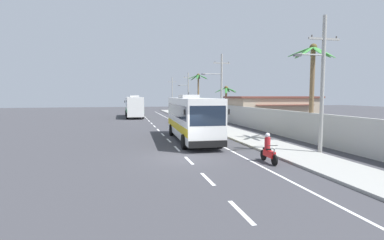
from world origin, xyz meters
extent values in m
plane|color=#3A3A3F|center=(0.00, 0.00, 0.00)|extent=(160.00, 160.00, 0.00)
cube|color=#999993|center=(6.80, 10.00, 0.07)|extent=(3.20, 90.00, 0.14)
cube|color=white|center=(0.00, -8.58, 0.00)|extent=(0.16, 2.00, 0.01)
cube|color=white|center=(0.00, -4.77, 0.00)|extent=(0.16, 2.00, 0.01)
cube|color=white|center=(0.00, -0.96, 0.00)|extent=(0.16, 2.00, 0.01)
cube|color=white|center=(0.00, 2.85, 0.00)|extent=(0.16, 2.00, 0.01)
cube|color=white|center=(0.00, 6.66, 0.00)|extent=(0.16, 2.00, 0.01)
cube|color=white|center=(0.00, 10.46, 0.00)|extent=(0.16, 2.00, 0.01)
cube|color=white|center=(0.00, 14.27, 0.00)|extent=(0.16, 2.00, 0.01)
cube|color=white|center=(0.00, 18.08, 0.00)|extent=(0.16, 2.00, 0.01)
cube|color=white|center=(0.00, 21.89, 0.00)|extent=(0.16, 2.00, 0.01)
cube|color=white|center=(0.00, 25.69, 0.00)|extent=(0.16, 2.00, 0.01)
cube|color=white|center=(0.00, 29.50, 0.00)|extent=(0.16, 2.00, 0.01)
cube|color=white|center=(0.00, 33.31, 0.00)|extent=(0.16, 2.00, 0.01)
cube|color=white|center=(0.00, 37.12, 0.00)|extent=(0.16, 2.00, 0.01)
cube|color=white|center=(0.00, 40.93, 0.00)|extent=(0.16, 2.00, 0.01)
cube|color=white|center=(0.00, 44.73, 0.00)|extent=(0.16, 2.00, 0.01)
cube|color=white|center=(0.00, 48.54, 0.00)|extent=(0.16, 2.00, 0.01)
cube|color=white|center=(3.41, 15.00, 0.00)|extent=(0.14, 70.00, 0.01)
cube|color=#B2B2AD|center=(10.60, 14.00, 1.19)|extent=(0.24, 60.00, 2.37)
cube|color=white|center=(1.85, 6.26, 1.94)|extent=(2.97, 10.88, 3.11)
cube|color=#192333|center=(1.86, 6.46, 2.49)|extent=(2.97, 10.02, 0.99)
cube|color=#192333|center=(1.66, 0.90, 2.41)|extent=(2.39, 0.18, 1.30)
cube|color=yellow|center=(1.85, 6.26, 1.24)|extent=(3.00, 10.67, 0.56)
cube|color=black|center=(1.66, 0.81, 0.59)|extent=(2.55, 0.25, 0.44)
cube|color=#B7B7B7|center=(1.90, 7.61, 3.64)|extent=(1.51, 2.42, 0.28)
cube|color=black|center=(3.14, 1.06, 2.64)|extent=(0.12, 0.08, 0.36)
cube|color=black|center=(0.19, 1.16, 2.64)|extent=(0.12, 0.08, 0.36)
cylinder|color=black|center=(2.99, 2.44, 0.52)|extent=(0.36, 1.05, 1.04)
cylinder|color=black|center=(0.45, 2.53, 0.52)|extent=(0.36, 1.05, 1.04)
cylinder|color=black|center=(3.23, 9.45, 0.52)|extent=(0.36, 1.05, 1.04)
cylinder|color=black|center=(0.69, 9.54, 0.52)|extent=(0.36, 1.05, 1.04)
cube|color=white|center=(-1.86, 33.46, 1.91)|extent=(2.68, 10.67, 3.04)
cube|color=#192333|center=(-1.85, 33.26, 2.44)|extent=(2.70, 9.82, 0.97)
cube|color=#192333|center=(-1.92, 38.74, 2.36)|extent=(2.34, 0.13, 1.28)
cube|color=#1E843D|center=(-1.86, 33.46, 1.22)|extent=(2.71, 10.46, 0.55)
cube|color=black|center=(-1.92, 38.83, 0.59)|extent=(2.49, 0.19, 0.44)
cube|color=#B7B7B7|center=(-1.84, 32.13, 3.57)|extent=(1.43, 2.36, 0.28)
cube|color=black|center=(-3.37, 38.51, 2.59)|extent=(0.12, 0.08, 0.36)
cube|color=black|center=(-0.47, 38.55, 2.59)|extent=(0.12, 0.08, 0.36)
cylinder|color=black|center=(-3.15, 37.17, 0.52)|extent=(0.33, 1.04, 1.04)
cylinder|color=black|center=(-0.66, 37.20, 0.52)|extent=(0.33, 1.04, 1.04)
cylinder|color=black|center=(-3.06, 30.25, 0.52)|extent=(0.33, 1.04, 1.04)
cylinder|color=black|center=(-0.57, 30.28, 0.52)|extent=(0.33, 1.04, 1.04)
cylinder|color=black|center=(4.65, 13.41, 0.30)|extent=(0.16, 0.61, 0.60)
cylinder|color=black|center=(4.51, 14.77, 0.30)|extent=(0.18, 0.61, 0.60)
cube|color=gold|center=(4.59, 14.04, 0.52)|extent=(0.35, 1.12, 0.36)
cube|color=black|center=(4.55, 14.34, 0.72)|extent=(0.30, 0.62, 0.12)
cylinder|color=gray|center=(4.64, 13.53, 0.60)|extent=(0.09, 0.32, 0.67)
cylinder|color=black|center=(4.63, 13.63, 1.04)|extent=(0.56, 0.10, 0.04)
sphere|color=#EAEACC|center=(4.64, 13.51, 0.90)|extent=(0.14, 0.14, 0.14)
cylinder|color=red|center=(4.56, 14.29, 1.05)|extent=(0.32, 0.32, 0.66)
sphere|color=white|center=(4.56, 14.29, 1.51)|extent=(0.26, 0.26, 0.26)
cylinder|color=black|center=(4.15, -3.19, 0.30)|extent=(0.13, 0.60, 0.60)
cylinder|color=black|center=(4.21, -1.83, 0.30)|extent=(0.15, 0.60, 0.60)
cube|color=red|center=(4.18, -2.56, 0.52)|extent=(0.29, 1.11, 0.36)
cube|color=black|center=(4.19, -2.26, 0.72)|extent=(0.27, 0.61, 0.12)
cylinder|color=gray|center=(4.16, -3.07, 0.60)|extent=(0.07, 0.32, 0.67)
cylinder|color=black|center=(4.16, -2.97, 1.04)|extent=(0.56, 0.06, 0.04)
sphere|color=#EAEACC|center=(4.15, -3.09, 0.90)|extent=(0.14, 0.14, 0.14)
cylinder|color=red|center=(4.19, -2.31, 1.05)|extent=(0.32, 0.32, 0.66)
sphere|color=white|center=(4.19, -2.31, 1.51)|extent=(0.26, 0.26, 0.26)
cylinder|color=#2D7A47|center=(7.74, 18.62, 0.53)|extent=(0.28, 0.28, 0.77)
cylinder|color=red|center=(7.74, 18.62, 1.22)|extent=(0.36, 0.36, 0.61)
sphere|color=#9E704C|center=(7.74, 18.62, 1.63)|extent=(0.25, 0.25, 0.25)
cylinder|color=#75388E|center=(7.63, 15.31, 0.55)|extent=(0.28, 0.28, 0.82)
cylinder|color=#2D7A47|center=(7.63, 15.31, 1.29)|extent=(0.36, 0.36, 0.65)
sphere|color=tan|center=(7.63, 15.31, 1.72)|extent=(0.24, 0.24, 0.24)
cylinder|color=#75388E|center=(6.27, 20.11, 0.52)|extent=(0.28, 0.28, 0.75)
cylinder|color=#75388E|center=(6.27, 20.11, 1.19)|extent=(0.36, 0.36, 0.60)
sphere|color=#9E704C|center=(6.27, 20.11, 1.59)|extent=(0.21, 0.21, 0.21)
cylinder|color=#9E9E99|center=(8.49, -1.09, 4.30)|extent=(0.24, 0.24, 8.60)
cube|color=#9E9E99|center=(8.49, -1.09, 7.18)|extent=(2.16, 0.12, 0.12)
cylinder|color=#4C4742|center=(7.63, -1.09, 7.30)|extent=(0.08, 0.08, 0.16)
cylinder|color=#4C4742|center=(9.35, -1.09, 7.30)|extent=(0.08, 0.08, 0.16)
cylinder|color=#9E9E99|center=(7.59, -1.09, 6.20)|extent=(1.81, 0.09, 0.09)
cube|color=#4C4C51|center=(6.68, -1.09, 6.14)|extent=(0.44, 0.24, 0.14)
cylinder|color=#9E9E99|center=(8.68, 18.71, 4.49)|extent=(0.24, 0.24, 8.98)
cube|color=#9E9E99|center=(8.68, 18.71, 7.81)|extent=(2.23, 0.12, 0.12)
cylinder|color=#4C4742|center=(7.79, 18.71, 7.93)|extent=(0.08, 0.08, 0.16)
cylinder|color=#4C4742|center=(9.57, 18.71, 7.93)|extent=(0.08, 0.08, 0.16)
cylinder|color=#9E9E99|center=(7.46, 18.71, 6.44)|extent=(2.43, 0.09, 0.09)
cube|color=#4C4C51|center=(6.24, 18.71, 6.38)|extent=(0.44, 0.24, 0.14)
cylinder|color=#9E9E99|center=(8.71, 38.52, 4.05)|extent=(0.24, 0.24, 8.11)
cube|color=#9E9E99|center=(8.71, 38.52, 7.13)|extent=(1.95, 0.12, 0.12)
cylinder|color=#4C4742|center=(7.93, 38.52, 7.25)|extent=(0.08, 0.08, 0.16)
cylinder|color=#4C4742|center=(9.49, 38.52, 7.25)|extent=(0.08, 0.08, 0.16)
cylinder|color=#9E9E99|center=(7.81, 38.52, 5.68)|extent=(1.81, 0.09, 0.09)
cube|color=#4C4C51|center=(6.91, 38.52, 5.62)|extent=(0.44, 0.24, 0.14)
cylinder|color=#9E9E99|center=(8.82, 58.32, 4.19)|extent=(0.24, 0.24, 8.37)
cube|color=#9E9E99|center=(8.82, 58.32, 7.21)|extent=(2.29, 0.12, 0.12)
cylinder|color=#4C4742|center=(7.91, 58.32, 7.33)|extent=(0.08, 0.08, 0.16)
cylinder|color=#4C4742|center=(9.74, 58.32, 7.33)|extent=(0.08, 0.08, 0.16)
cylinder|color=brown|center=(10.94, 23.22, 2.38)|extent=(0.30, 0.30, 4.77)
ellipsoid|color=#28702D|center=(11.73, 23.31, 4.48)|extent=(1.68, 0.54, 0.89)
ellipsoid|color=#28702D|center=(11.42, 23.89, 4.54)|extent=(1.29, 1.58, 0.77)
ellipsoid|color=#28702D|center=(10.47, 23.92, 4.58)|extent=(1.26, 1.63, 0.69)
ellipsoid|color=#28702D|center=(10.14, 23.35, 4.50)|extent=(1.70, 0.62, 0.85)
ellipsoid|color=#28702D|center=(10.67, 22.50, 4.43)|extent=(0.90, 1.63, 0.99)
ellipsoid|color=#28702D|center=(11.47, 22.58, 4.55)|extent=(1.36, 1.54, 0.75)
sphere|color=brown|center=(10.94, 23.22, 4.82)|extent=(0.56, 0.56, 0.56)
cylinder|color=brown|center=(10.19, 36.51, 3.75)|extent=(0.30, 0.30, 7.50)
ellipsoid|color=#28702D|center=(11.16, 36.66, 7.17)|extent=(2.04, 0.66, 0.97)
ellipsoid|color=#28702D|center=(10.57, 37.45, 7.27)|extent=(1.10, 2.06, 0.77)
ellipsoid|color=#28702D|center=(9.63, 37.26, 7.09)|extent=(1.45, 1.76, 1.13)
ellipsoid|color=#28702D|center=(9.21, 36.56, 7.18)|extent=(2.03, 0.46, 0.95)
ellipsoid|color=#28702D|center=(9.81, 35.63, 7.13)|extent=(1.11, 1.96, 1.03)
ellipsoid|color=#28702D|center=(10.79, 35.71, 7.22)|extent=(1.52, 1.84, 0.88)
sphere|color=brown|center=(10.19, 36.51, 7.55)|extent=(0.56, 0.56, 0.56)
cylinder|color=brown|center=(10.69, 3.04, 3.68)|extent=(0.35, 0.35, 7.36)
ellipsoid|color=#3D893D|center=(11.61, 3.19, 7.08)|extent=(1.93, 0.66, 0.86)
ellipsoid|color=#3D893D|center=(11.20, 3.80, 7.07)|extent=(1.35, 1.77, 0.89)
ellipsoid|color=#3D893D|center=(10.48, 3.95, 7.11)|extent=(0.79, 1.94, 0.81)
ellipsoid|color=#3D893D|center=(9.94, 3.60, 7.11)|extent=(1.76, 1.43, 0.80)
ellipsoid|color=#3D893D|center=(9.90, 2.57, 7.06)|extent=(1.81, 1.26, 0.90)
ellipsoid|color=#3D893D|center=(10.41, 2.17, 7.06)|extent=(0.93, 1.90, 0.90)
ellipsoid|color=#3D893D|center=(11.11, 2.29, 6.94)|extent=(1.17, 1.73, 1.13)
sphere|color=brown|center=(10.69, 3.04, 7.41)|extent=(0.56, 0.56, 0.56)
cube|color=tan|center=(16.23, 19.55, 1.68)|extent=(11.06, 6.32, 3.35)
cube|color=brown|center=(16.23, 19.55, 3.47)|extent=(11.72, 6.70, 0.24)
cube|color=brown|center=(16.23, 16.04, 2.51)|extent=(7.74, 0.80, 0.10)
camera|label=1|loc=(-3.59, -17.03, 3.72)|focal=27.36mm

